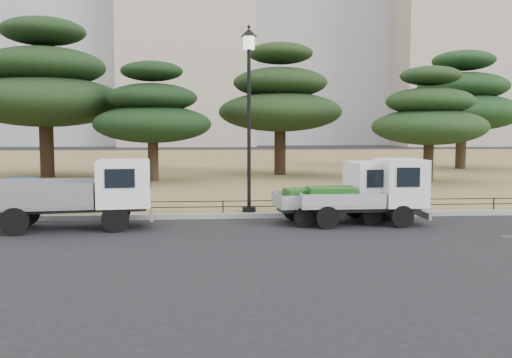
{
  "coord_description": "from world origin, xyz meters",
  "views": [
    {
      "loc": [
        -1.4,
        -15.35,
        2.82
      ],
      "look_at": [
        0.0,
        2.0,
        1.3
      ],
      "focal_mm": 40.0,
      "sensor_mm": 36.0,
      "label": 1
    }
  ],
  "objects": [
    {
      "name": "pine_east_near",
      "position": [
        9.68,
        12.82,
        3.52
      ],
      "size": [
        5.78,
        5.78,
        5.84
      ],
      "color": "black",
      "rests_on": "lawn"
    },
    {
      "name": "truck_kei_rear",
      "position": [
        3.34,
        1.16,
        0.97
      ],
      "size": [
        3.72,
        1.66,
        1.94
      ],
      "rotation": [
        0.0,
        0.0,
        0.01
      ],
      "color": "black",
      "rests_on": "ground"
    },
    {
      "name": "pine_center_left",
      "position": [
        -4.33,
        14.34,
        3.69
      ],
      "size": [
        6.03,
        6.03,
        6.13
      ],
      "color": "black",
      "rests_on": "lawn"
    },
    {
      "name": "tarp_pile",
      "position": [
        -7.62,
        3.15,
        0.6
      ],
      "size": [
        1.77,
        1.34,
        1.13
      ],
      "rotation": [
        0.0,
        0.0,
        -0.06
      ],
      "color": "#164BB1",
      "rests_on": "lawn"
    },
    {
      "name": "pipe_fence",
      "position": [
        0.0,
        2.75,
        0.44
      ],
      "size": [
        38.0,
        0.04,
        0.4
      ],
      "color": "black",
      "rests_on": "lawn"
    },
    {
      "name": "tower_east",
      "position": [
        40.0,
        82.0,
        24.0
      ],
      "size": [
        20.0,
        18.0,
        48.0
      ],
      "primitive_type": "cube",
      "color": "#AAA08C",
      "rests_on": "ground"
    },
    {
      "name": "curb",
      "position": [
        0.0,
        2.6,
        0.08
      ],
      "size": [
        120.0,
        0.25,
        0.16
      ],
      "primitive_type": "cube",
      "color": "gray",
      "rests_on": "ground"
    },
    {
      "name": "truck_kei_front",
      "position": [
        2.58,
        1.54,
        0.91
      ],
      "size": [
        3.6,
        1.83,
        1.83
      ],
      "rotation": [
        0.0,
        0.0,
        0.11
      ],
      "color": "black",
      "rests_on": "ground"
    },
    {
      "name": "pine_west_near",
      "position": [
        -10.52,
        17.4,
        5.21
      ],
      "size": [
        8.78,
        8.78,
        8.78
      ],
      "color": "black",
      "rests_on": "lawn"
    },
    {
      "name": "pine_center_right",
      "position": [
        2.72,
        18.04,
        4.59
      ],
      "size": [
        7.23,
        7.23,
        7.67
      ],
      "color": "black",
      "rests_on": "lawn"
    },
    {
      "name": "street_lamp",
      "position": [
        -0.15,
        2.9,
        4.1
      ],
      "size": [
        0.52,
        0.52,
        5.84
      ],
      "color": "black",
      "rests_on": "lawn"
    },
    {
      "name": "ground",
      "position": [
        0.0,
        0.0,
        0.0
      ],
      "size": [
        220.0,
        220.0,
        0.0
      ],
      "primitive_type": "plane",
      "color": "black"
    },
    {
      "name": "pine_east_far",
      "position": [
        15.59,
        22.13,
        4.72
      ],
      "size": [
        7.89,
        7.89,
        7.92
      ],
      "color": "black",
      "rests_on": "lawn"
    },
    {
      "name": "truck_large",
      "position": [
        -5.06,
        1.06,
        1.08
      ],
      "size": [
        4.6,
        2.23,
        1.93
      ],
      "rotation": [
        0.0,
        0.0,
        0.11
      ],
      "color": "black",
      "rests_on": "ground"
    },
    {
      "name": "lawn",
      "position": [
        0.0,
        30.6,
        0.07
      ],
      "size": [
        120.0,
        56.0,
        0.15
      ],
      "primitive_type": "cube",
      "color": "olive",
      "rests_on": "ground"
    }
  ]
}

